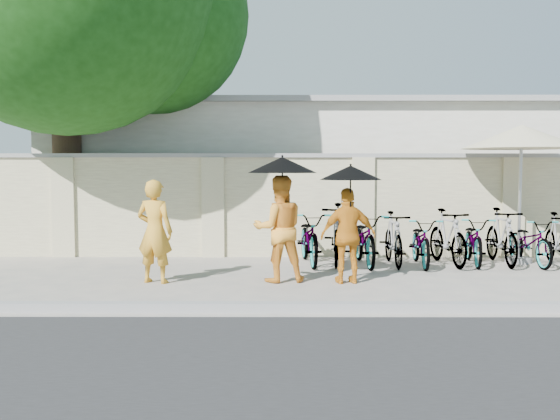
{
  "coord_description": "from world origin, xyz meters",
  "views": [
    {
      "loc": [
        0.39,
        -9.4,
        1.82
      ],
      "look_at": [
        0.35,
        0.89,
        1.1
      ],
      "focal_mm": 40.0,
      "sensor_mm": 36.0,
      "label": 1
    }
  ],
  "objects_px": {
    "monk_left": "(155,231)",
    "patio_umbrella": "(521,138)",
    "monk_right": "(348,236)",
    "monk_center": "(279,229)"
  },
  "relations": [
    {
      "from": "monk_left",
      "to": "patio_umbrella",
      "type": "distance_m",
      "value": 6.97
    },
    {
      "from": "monk_right",
      "to": "patio_umbrella",
      "type": "distance_m",
      "value": 4.35
    },
    {
      "from": "monk_left",
      "to": "patio_umbrella",
      "type": "bearing_deg",
      "value": -146.13
    },
    {
      "from": "monk_center",
      "to": "monk_right",
      "type": "distance_m",
      "value": 1.09
    },
    {
      "from": "monk_left",
      "to": "patio_umbrella",
      "type": "xyz_separation_m",
      "value": [
        6.47,
        2.09,
        1.54
      ]
    },
    {
      "from": "monk_left",
      "to": "patio_umbrella",
      "type": "height_order",
      "value": "patio_umbrella"
    },
    {
      "from": "monk_center",
      "to": "monk_right",
      "type": "relative_size",
      "value": 1.13
    },
    {
      "from": "monk_left",
      "to": "monk_right",
      "type": "distance_m",
      "value": 3.02
    },
    {
      "from": "monk_left",
      "to": "monk_center",
      "type": "height_order",
      "value": "monk_center"
    },
    {
      "from": "monk_right",
      "to": "patio_umbrella",
      "type": "xyz_separation_m",
      "value": [
        3.46,
        2.11,
        1.6
      ]
    }
  ]
}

